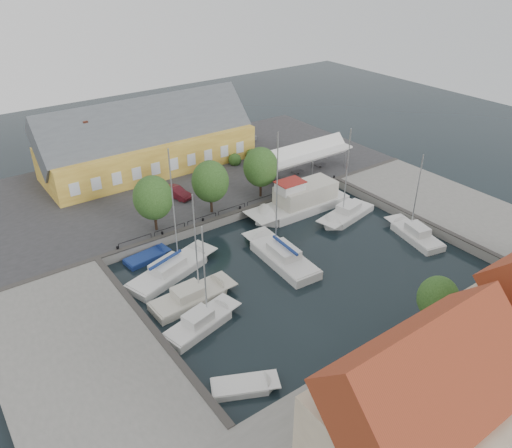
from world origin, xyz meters
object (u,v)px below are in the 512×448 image
(car_silver, at_px, (247,138))
(west_boat_c, at_px, (201,324))
(trawler, at_px, (301,202))
(launch_nw, at_px, (147,258))
(car_red, at_px, (176,192))
(center_sailboat, at_px, (281,258))
(east_boat_c, at_px, (414,236))
(west_boat_b, at_px, (192,299))
(warehouse, at_px, (144,144))
(east_boat_a, at_px, (346,215))
(launch_sw, at_px, (244,388))
(tent_canopy, at_px, (304,154))
(west_boat_a, at_px, (171,271))

(car_silver, bearing_deg, west_boat_c, 115.93)
(trawler, bearing_deg, launch_nw, 177.42)
(car_red, distance_m, launch_nw, 12.32)
(center_sailboat, xyz_separation_m, east_boat_c, (14.65, -4.96, -0.10))
(car_red, xyz_separation_m, west_boat_b, (-7.88, -17.64, -1.42))
(warehouse, xyz_separation_m, center_sailboat, (1.81, -27.83, -4.07))
(car_silver, distance_m, trawler, 21.51)
(east_boat_a, bearing_deg, trawler, 123.79)
(east_boat_a, bearing_deg, launch_sw, -149.75)
(tent_canopy, distance_m, west_boat_a, 26.88)
(car_red, distance_m, east_boat_c, 28.21)
(east_boat_a, relative_size, west_boat_b, 1.05)
(center_sailboat, height_order, west_boat_c, center_sailboat)
(warehouse, height_order, launch_nw, warehouse)
(warehouse, bearing_deg, west_boat_a, -109.55)
(launch_sw, bearing_deg, car_red, 71.16)
(car_silver, distance_m, west_boat_b, 38.32)
(car_red, distance_m, east_boat_a, 20.64)
(center_sailboat, relative_size, launch_nw, 2.83)
(warehouse, bearing_deg, east_boat_a, -61.41)
(warehouse, distance_m, car_red, 11.01)
(east_boat_a, bearing_deg, car_silver, 82.47)
(launch_sw, bearing_deg, warehouse, 74.76)
(car_silver, height_order, west_boat_a, west_boat_a)
(trawler, distance_m, launch_nw, 19.83)
(car_red, distance_m, west_boat_c, 22.99)
(car_red, bearing_deg, launch_nw, -149.47)
(car_silver, bearing_deg, launch_sw, 120.97)
(tent_canopy, bearing_deg, car_red, 169.53)
(center_sailboat, relative_size, launch_sw, 2.65)
(car_red, distance_m, west_boat_a, 14.81)
(center_sailboat, bearing_deg, launch_nw, 143.23)
(east_boat_a, height_order, west_boat_a, west_boat_a)
(west_boat_b, distance_m, west_boat_c, 3.65)
(west_boat_b, bearing_deg, launch_nw, 92.52)
(west_boat_a, bearing_deg, car_red, 59.94)
(warehouse, bearing_deg, center_sailboat, -86.27)
(car_red, bearing_deg, trawler, -57.52)
(east_boat_a, height_order, east_boat_c, east_boat_a)
(car_silver, relative_size, west_boat_b, 0.36)
(east_boat_c, height_order, west_boat_b, west_boat_b)
(trawler, relative_size, east_boat_a, 1.16)
(car_red, xyz_separation_m, east_boat_c, (17.38, -22.17, -1.42))
(center_sailboat, xyz_separation_m, west_boat_a, (-10.12, 4.45, -0.09))
(car_silver, bearing_deg, west_boat_b, 113.74)
(warehouse, relative_size, east_boat_c, 2.85)
(warehouse, distance_m, east_boat_c, 36.93)
(center_sailboat, height_order, launch_sw, center_sailboat)
(west_boat_a, distance_m, launch_nw, 3.88)
(tent_canopy, bearing_deg, car_silver, 88.27)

